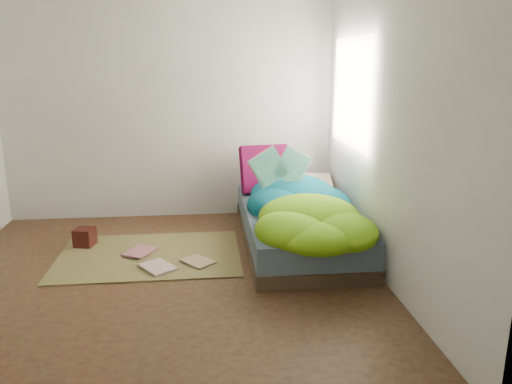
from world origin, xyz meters
TOP-DOWN VIEW (x-y plane):
  - ground at (0.00, 0.00)m, footprint 3.50×3.50m
  - room_walls at (0.01, 0.01)m, footprint 3.54×3.54m
  - bed at (1.22, 0.72)m, footprint 1.00×2.00m
  - duvet at (1.22, 0.50)m, footprint 0.96×1.84m
  - rug at (-0.15, 0.55)m, footprint 1.60×1.10m
  - pillow_floral at (1.42, 1.39)m, footprint 0.61×0.42m
  - pillow_magenta at (0.99, 1.39)m, footprint 0.51×0.21m
  - open_book at (1.07, 0.82)m, footprint 0.49×0.16m
  - wooden_box at (-0.77, 0.84)m, footprint 0.20×0.20m
  - floor_book_a at (-0.14, 0.17)m, footprint 0.35×0.37m
  - floor_book_b at (-0.33, 0.64)m, footprint 0.32×0.34m
  - floor_book_c at (0.21, 0.25)m, footprint 0.32×0.33m

SIDE VIEW (x-z plane):
  - ground at x=0.00m, z-range 0.00..0.00m
  - rug at x=-0.15m, z-range 0.00..0.01m
  - floor_book_c at x=0.21m, z-range 0.01..0.03m
  - floor_book_a at x=-0.14m, z-range 0.01..0.03m
  - floor_book_b at x=-0.33m, z-range 0.01..0.04m
  - wooden_box at x=-0.77m, z-range 0.01..0.18m
  - bed at x=1.22m, z-range 0.00..0.34m
  - pillow_floral at x=1.42m, z-range 0.34..0.47m
  - duvet at x=1.22m, z-range 0.34..0.68m
  - pillow_magenta at x=0.99m, z-range 0.34..0.83m
  - open_book at x=1.07m, z-range 0.68..0.97m
  - room_walls at x=0.01m, z-range 0.32..2.94m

